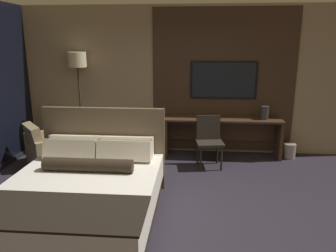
{
  "coord_description": "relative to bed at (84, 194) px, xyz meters",
  "views": [
    {
      "loc": [
        0.33,
        -3.72,
        2.14
      ],
      "look_at": [
        -0.07,
        1.03,
        0.9
      ],
      "focal_mm": 35.0,
      "sensor_mm": 36.0,
      "label": 1
    }
  ],
  "objects": [
    {
      "name": "waste_bin",
      "position": [
        3.11,
        2.46,
        -0.2
      ],
      "size": [
        0.22,
        0.22,
        0.28
      ],
      "color": "gray",
      "rests_on": "ground_plane"
    },
    {
      "name": "vase_tall",
      "position": [
        2.61,
        2.47,
        0.53
      ],
      "size": [
        0.14,
        0.14,
        0.24
      ],
      "color": "#333338",
      "rests_on": "desk"
    },
    {
      "name": "floor_lamp",
      "position": [
        -0.89,
        2.52,
        1.31
      ],
      "size": [
        0.34,
        0.34,
        1.95
      ],
      "color": "#282623",
      "rests_on": "ground_plane"
    },
    {
      "name": "wall_back_tv_panel",
      "position": [
        1.12,
        2.77,
        1.06
      ],
      "size": [
        7.2,
        0.09,
        2.8
      ],
      "color": "tan",
      "rests_on": "ground_plane"
    },
    {
      "name": "desk",
      "position": [
        1.85,
        2.52,
        0.18
      ],
      "size": [
        2.17,
        0.47,
        0.74
      ],
      "color": "#422D1E",
      "rests_on": "ground_plane"
    },
    {
      "name": "tv",
      "position": [
        1.85,
        2.7,
        1.09
      ],
      "size": [
        1.24,
        0.04,
        0.7
      ],
      "color": "black"
    },
    {
      "name": "armchair_by_window",
      "position": [
        -1.21,
        1.79,
        -0.08
      ],
      "size": [
        1.12,
        1.12,
        0.77
      ],
      "rotation": [
        0.0,
        0.0,
        2.29
      ],
      "color": "#998460",
      "rests_on": "ground_plane"
    },
    {
      "name": "bed",
      "position": [
        0.0,
        0.0,
        0.0
      ],
      "size": [
        1.79,
        2.2,
        1.21
      ],
      "color": "#33281E",
      "rests_on": "ground_plane"
    },
    {
      "name": "ground_plane",
      "position": [
        0.99,
        0.18,
        -0.34
      ],
      "size": [
        16.0,
        16.0,
        0.0
      ],
      "primitive_type": "plane",
      "color": "#28232D"
    },
    {
      "name": "desk_chair",
      "position": [
        1.58,
        1.96,
        0.19
      ],
      "size": [
        0.5,
        0.5,
        0.88
      ],
      "rotation": [
        0.0,
        0.0,
        0.14
      ],
      "color": "#28231E",
      "rests_on": "ground_plane"
    }
  ]
}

